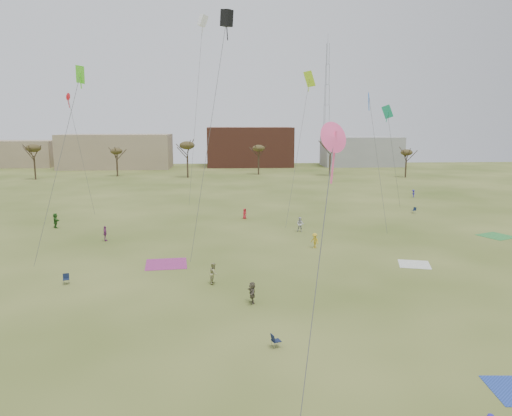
{
  "coord_description": "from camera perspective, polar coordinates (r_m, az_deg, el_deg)",
  "views": [
    {
      "loc": [
        -2.91,
        -32.82,
        13.38
      ],
      "look_at": [
        0.0,
        12.0,
        5.5
      ],
      "focal_mm": 34.16,
      "sensor_mm": 36.0,
      "label": 1
    }
  ],
  "objects": [
    {
      "name": "flyer_mid_b",
      "position": [
        53.1,
        6.9,
        -3.8
      ],
      "size": [
        1.14,
        1.21,
        1.64
      ],
      "primitive_type": "imported",
      "rotation": [
        0.0,
        0.0,
        5.38
      ],
      "color": "gold",
      "rests_on": "ground"
    },
    {
      "name": "building_grey",
      "position": [
        157.06,
        12.23,
        6.49
      ],
      "size": [
        24.0,
        12.0,
        9.0
      ],
      "primitive_type": "cube",
      "color": "gray",
      "rests_on": "ground"
    },
    {
      "name": "tree_line",
      "position": [
        112.12,
        -3.7,
        6.72
      ],
      "size": [
        117.44,
        49.32,
        8.91
      ],
      "color": "#3A2B1E",
      "rests_on": "ground"
    },
    {
      "name": "camp_chair_right",
      "position": [
        76.79,
        18.0,
        -0.38
      ],
      "size": [
        0.72,
        0.71,
        0.87
      ],
      "rotation": [
        0.0,
        0.0,
        5.24
      ],
      "color": "#142038",
      "rests_on": "ground"
    },
    {
      "name": "flyer_far_b",
      "position": [
        68.67,
        -1.34,
        -0.66
      ],
      "size": [
        0.84,
        0.85,
        1.48
      ],
      "primitive_type": "imported",
      "rotation": [
        0.0,
        0.0,
        0.8
      ],
      "color": "red",
      "rests_on": "ground"
    },
    {
      "name": "ground",
      "position": [
        35.56,
        1.28,
        -12.15
      ],
      "size": [
        260.0,
        260.0,
        0.0
      ],
      "primitive_type": "plane",
      "color": "#394C17",
      "rests_on": "ground"
    },
    {
      "name": "radio_tower",
      "position": [
        161.32,
        8.24,
        11.92
      ],
      "size": [
        1.51,
        1.72,
        41.0
      ],
      "color": "#9EA3A8",
      "rests_on": "ground"
    },
    {
      "name": "building_tan",
      "position": [
        151.49,
        -16.04,
        6.4
      ],
      "size": [
        32.0,
        14.0,
        10.0
      ],
      "primitive_type": "cube",
      "color": "#937F60",
      "rests_on": "ground"
    },
    {
      "name": "spectator_mid_d",
      "position": [
        58.4,
        -17.25,
        -2.87
      ],
      "size": [
        0.7,
        1.1,
        1.74
      ],
      "primitive_type": "imported",
      "rotation": [
        0.0,
        0.0,
        1.86
      ],
      "color": "#8B3A7D",
      "rests_on": "ground"
    },
    {
      "name": "building_tan_west",
      "position": [
        167.07,
        -25.67,
        5.76
      ],
      "size": [
        20.0,
        12.0,
        8.0
      ],
      "primitive_type": "cube",
      "color": "#937F60",
      "rests_on": "ground"
    },
    {
      "name": "blanket_cream",
      "position": [
        49.29,
        18.05,
        -6.3
      ],
      "size": [
        3.54,
        3.54,
        0.03
      ],
      "primitive_type": "cube",
      "rotation": [
        0.0,
        0.0,
        1.3
      ],
      "color": "white",
      "rests_on": "ground"
    },
    {
      "name": "flyer_far_a",
      "position": [
        67.74,
        -22.43,
        -1.37
      ],
      "size": [
        1.49,
        1.79,
        1.93
      ],
      "primitive_type": "imported",
      "rotation": [
        0.0,
        0.0,
        2.18
      ],
      "color": "#2C6521",
      "rests_on": "ground"
    },
    {
      "name": "spectator_fore_b",
      "position": [
        41.4,
        -4.97,
        -7.62
      ],
      "size": [
        0.82,
        0.98,
        1.81
      ],
      "primitive_type": "imported",
      "rotation": [
        0.0,
        0.0,
        1.41
      ],
      "color": "tan",
      "rests_on": "ground"
    },
    {
      "name": "kites_aloft",
      "position": [
        58.95,
        -3.64,
        18.3
      ],
      "size": [
        62.59,
        57.3,
        27.91
      ],
      "color": "black",
      "rests_on": "ground"
    },
    {
      "name": "blanket_plum",
      "position": [
        47.79,
        -10.46,
        -6.47
      ],
      "size": [
        4.26,
        4.26,
        0.03
      ],
      "primitive_type": "cube",
      "rotation": [
        0.0,
        0.0,
        1.67
      ],
      "color": "#9D3075",
      "rests_on": "ground"
    },
    {
      "name": "blanket_olive",
      "position": [
        64.99,
        26.32,
        -2.97
      ],
      "size": [
        4.53,
        4.53,
        0.03
      ],
      "primitive_type": "cube",
      "rotation": [
        0.0,
        0.0,
        0.43
      ],
      "color": "#338D3E",
      "rests_on": "ground"
    },
    {
      "name": "spectator_mid_e",
      "position": [
        60.7,
        5.21,
        -1.93
      ],
      "size": [
        1.06,
        0.92,
        1.85
      ],
      "primitive_type": "imported",
      "rotation": [
        0.0,
        0.0,
        6.01
      ],
      "color": "silver",
      "rests_on": "ground"
    },
    {
      "name": "camp_chair_left",
      "position": [
        44.31,
        -21.34,
        -7.98
      ],
      "size": [
        0.63,
        0.66,
        0.87
      ],
      "rotation": [
        0.0,
        0.0,
        0.28
      ],
      "color": "#141E37",
      "rests_on": "ground"
    },
    {
      "name": "flyer_far_c",
      "position": [
        92.9,
        17.94,
        1.62
      ],
      "size": [
        0.54,
        0.92,
        1.4
      ],
      "primitive_type": "imported",
      "rotation": [
        0.0,
        0.0,
        4.69
      ],
      "color": "#2C23A0",
      "rests_on": "ground"
    },
    {
      "name": "camp_chair_center",
      "position": [
        30.49,
        2.35,
        -15.54
      ],
      "size": [
        0.68,
        0.65,
        0.87
      ],
      "rotation": [
        0.0,
        0.0,
        1.91
      ],
      "color": "#141D39",
      "rests_on": "ground"
    },
    {
      "name": "building_brick",
      "position": [
        153.2,
        -0.76,
        7.19
      ],
      "size": [
        26.0,
        16.0,
        12.0
      ],
      "primitive_type": "cube",
      "color": "brown",
      "rests_on": "ground"
    },
    {
      "name": "spectator_fore_c",
      "position": [
        36.99,
        -0.46,
        -9.88
      ],
      "size": [
        0.62,
        1.57,
        1.66
      ],
      "primitive_type": "imported",
      "rotation": [
        0.0,
        0.0,
        4.8
      ],
      "color": "brown",
      "rests_on": "ground"
    }
  ]
}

